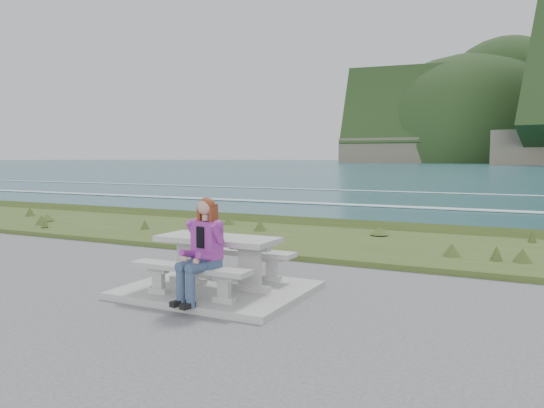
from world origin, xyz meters
name	(u,v)px	position (x,y,z in m)	size (l,w,h in m)	color
concrete_slab	(218,290)	(0.00, 0.00, 0.05)	(2.60, 2.10, 0.10)	gray
picnic_table	(218,248)	(0.00, 0.00, 0.68)	(1.80, 0.75, 0.75)	gray
bench_landward	(190,273)	(0.00, -0.70, 0.45)	(1.80, 0.35, 0.45)	gray
bench_seaward	(241,256)	(0.00, 0.70, 0.45)	(1.80, 0.35, 0.45)	gray
grass_verge	(334,244)	(0.00, 5.00, 0.00)	(160.00, 4.50, 0.22)	#33491B
shore_drop	(369,229)	(0.00, 7.90, 0.00)	(160.00, 0.80, 2.20)	#68614E
ocean	(454,223)	(0.00, 25.09, -1.74)	(1600.00, 1600.00, 0.09)	#1F4D59
seated_woman	(199,264)	(0.24, -0.83, 0.61)	(0.50, 0.73, 1.38)	navy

